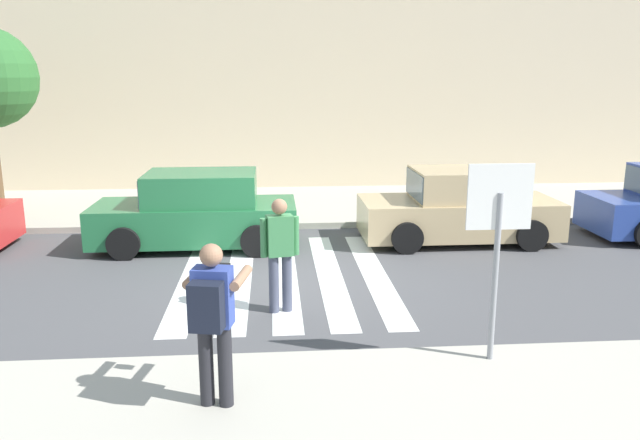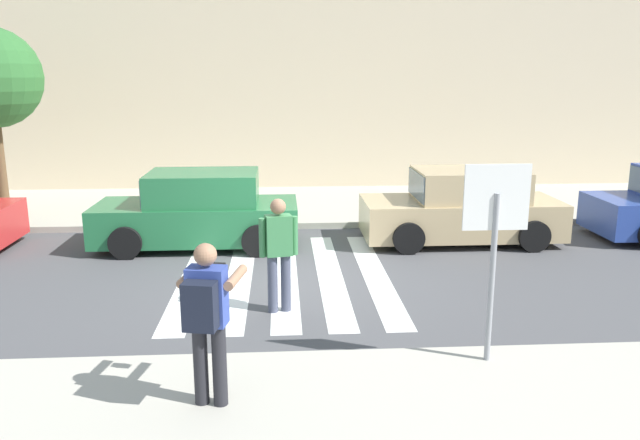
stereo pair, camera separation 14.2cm
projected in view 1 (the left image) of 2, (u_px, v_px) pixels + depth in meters
The scene contains 13 objects.
ground_plane at pixel (285, 280), 10.83m from camera, with size 120.00×120.00×0.00m, color #4C4C4F.
sidewalk_far at pixel (280, 205), 16.64m from camera, with size 60.00×4.80×0.14m, color #B2AD9E.
building_facade_far at pixel (276, 82), 20.19m from camera, with size 56.00×4.00×6.45m, color beige.
crosswalk_stripe_0 at pixel (193, 278), 10.90m from camera, with size 0.44×5.20×0.01m, color silver.
crosswalk_stripe_1 at pixel (239, 277), 10.96m from camera, with size 0.44×5.20×0.01m, color silver.
crosswalk_stripe_2 at pixel (284, 276), 11.02m from camera, with size 0.44×5.20×0.01m, color silver.
crosswalk_stripe_3 at pixel (329, 275), 11.08m from camera, with size 0.44×5.20×0.01m, color silver.
crosswalk_stripe_4 at pixel (374, 274), 11.14m from camera, with size 0.44×5.20×0.01m, color silver.
stop_sign at pixel (498, 220), 7.13m from camera, with size 0.76×0.08×2.36m.
photographer_with_backpack at pixel (213, 312), 6.21m from camera, with size 0.68×0.91×1.72m.
pedestrian_crossing at pixel (280, 249), 9.16m from camera, with size 0.57×0.31×1.72m.
parked_car_green at pixel (197, 212), 12.77m from camera, with size 4.10×1.92×1.55m.
parked_car_tan at pixel (460, 208), 13.18m from camera, with size 4.10×1.92×1.55m.
Camera 1 is at (-0.18, -10.33, 3.48)m, focal length 35.00 mm.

